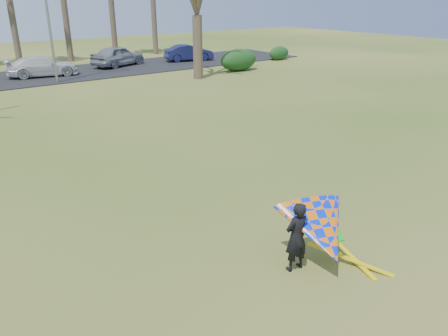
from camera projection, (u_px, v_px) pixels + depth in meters
ground at (276, 238)px, 10.04m from camera, size 100.00×100.00×0.00m
parking_strip at (12, 79)px, 28.53m from camera, size 46.00×7.00×0.06m
streetlight at (49, 8)px, 25.87m from camera, size 2.28×0.18×8.00m
hedge_near at (239, 60)px, 31.57m from camera, size 3.11×1.41×1.55m
hedge_far at (279, 53)px, 36.91m from camera, size 2.03×0.96×1.13m
car_3 at (42, 66)px, 29.22m from camera, size 4.76×2.54×1.31m
car_4 at (118, 56)px, 33.37m from camera, size 4.83×3.38×1.53m
car_5 at (189, 53)px, 36.03m from camera, size 4.19×2.36×1.31m
kite_flyer at (320, 231)px, 8.68m from camera, size 2.13×2.39×2.02m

